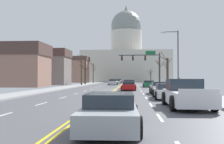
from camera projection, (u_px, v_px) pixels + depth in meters
ground at (115, 90)px, 35.28m from camera, size 20.00×180.00×0.20m
signal_gantry at (145, 61)px, 49.27m from camera, size 7.91×0.41×6.62m
street_lamp_right at (176, 55)px, 32.94m from camera, size 2.21×0.24×7.54m
capitol_building at (126, 57)px, 107.53m from camera, size 35.40×19.83×31.85m
sedan_near_00 at (149, 84)px, 45.44m from camera, size 2.20×4.35×1.16m
sedan_near_01 at (129, 84)px, 39.66m from camera, size 2.04×4.38×1.33m
sedan_near_02 at (129, 86)px, 34.11m from camera, size 1.97×4.25×1.16m
sedan_near_03 at (160, 88)px, 26.68m from camera, size 1.95×4.48×1.25m
sedan_near_04 at (167, 92)px, 20.76m from camera, size 2.12×4.70×1.20m
pickup_truck_near_05 at (186, 95)px, 14.67m from camera, size 2.35×5.28×1.62m
sedan_near_06 at (110, 112)px, 8.66m from camera, size 2.05×4.74×1.18m
sedan_oncoming_00 at (113, 82)px, 58.40m from camera, size 2.06×4.64×1.31m
sedan_oncoming_01 at (118, 82)px, 71.39m from camera, size 2.01×4.27×1.11m
sedan_oncoming_02 at (119, 81)px, 81.68m from camera, size 2.00×4.66×1.24m
flank_building_00 at (46, 67)px, 58.91m from camera, size 10.36×7.17×8.01m
flank_building_01 at (72, 70)px, 84.51m from camera, size 10.70×6.93×8.45m
flank_building_02 at (22, 65)px, 46.65m from camera, size 8.98×7.65×7.76m
bare_tree_00 at (159, 70)px, 56.61m from camera, size 1.69×2.02×6.01m
bare_tree_01 at (81, 69)px, 53.57m from camera, size 1.40×2.51×6.18m
bare_tree_02 at (151, 75)px, 84.23m from camera, size 2.32×1.99×5.16m
bare_tree_03 at (85, 72)px, 61.71m from camera, size 2.34×1.04×5.60m
bare_tree_04 at (167, 72)px, 42.57m from camera, size 1.86×1.78×5.76m
bare_tree_05 at (93, 72)px, 69.21m from camera, size 2.14×2.17×6.24m
pedestrian_00 at (179, 83)px, 33.37m from camera, size 0.35×0.34×1.62m
bicycle_parked at (176, 86)px, 37.07m from camera, size 0.12×1.77×0.85m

